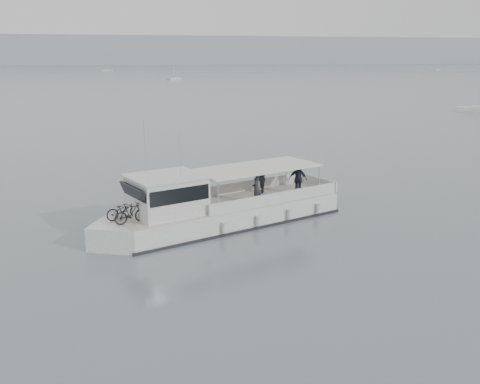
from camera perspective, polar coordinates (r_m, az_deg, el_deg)
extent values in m
plane|color=#525C61|center=(24.16, -6.69, -5.68)|extent=(1400.00, 1400.00, 0.00)
cube|color=#939EA8|center=(582.64, -13.10, 14.49)|extent=(1400.00, 90.00, 28.00)
cube|color=white|center=(27.00, -1.04, -2.45)|extent=(12.06, 7.20, 1.27)
cube|color=white|center=(24.43, -12.64, -4.62)|extent=(2.96, 2.96, 1.27)
cube|color=beige|center=(26.82, -1.04, -1.15)|extent=(12.06, 7.20, 0.06)
cube|color=black|center=(27.11, -1.03, -3.24)|extent=(12.28, 7.38, 0.18)
cube|color=white|center=(28.91, 0.23, 0.59)|extent=(7.31, 2.95, 0.59)
cube|color=white|center=(26.56, 3.92, -0.68)|extent=(7.31, 2.95, 0.59)
cube|color=white|center=(30.23, 8.20, 1.05)|extent=(1.23, 2.95, 0.59)
cube|color=white|center=(24.91, -7.83, -0.40)|extent=(3.87, 3.60, 1.76)
cube|color=black|center=(24.26, -11.03, -0.57)|extent=(1.40, 2.47, 1.13)
cube|color=black|center=(24.83, -7.85, 0.26)|extent=(3.71, 3.56, 0.68)
cube|color=white|center=(24.69, -7.90, 1.69)|extent=(4.13, 3.85, 0.10)
cube|color=silver|center=(27.31, 1.69, 2.61)|extent=(7.26, 5.16, 0.08)
cylinder|color=silver|center=(24.69, -2.34, -0.58)|extent=(0.08, 0.08, 1.61)
cylinder|color=silver|center=(26.98, -5.42, 0.65)|extent=(0.08, 0.08, 1.61)
cylinder|color=silver|center=(28.40, 8.42, 1.25)|extent=(0.08, 0.08, 1.61)
cylinder|color=silver|center=(30.41, 4.93, 2.22)|extent=(0.08, 0.08, 1.61)
cylinder|color=silver|center=(24.99, -10.11, 4.72)|extent=(0.04, 0.04, 2.54)
cylinder|color=silver|center=(24.06, -6.42, 4.01)|extent=(0.04, 0.04, 2.15)
cylinder|color=silver|center=(24.85, -1.68, -3.83)|extent=(0.30, 0.30, 0.49)
cylinder|color=silver|center=(25.90, 1.96, -3.07)|extent=(0.30, 0.30, 0.49)
cylinder|color=silver|center=(27.06, 5.31, -2.36)|extent=(0.30, 0.30, 0.49)
cylinder|color=silver|center=(28.30, 8.36, -1.71)|extent=(0.30, 0.30, 0.49)
imported|color=black|center=(24.60, -12.27, -1.84)|extent=(1.77, 1.16, 0.88)
imported|color=black|center=(23.90, -11.56, -2.22)|extent=(1.60, 0.97, 0.93)
imported|color=#272834|center=(26.45, 1.77, 0.47)|extent=(0.62, 0.71, 1.64)
imported|color=#272834|center=(28.47, 2.14, 1.46)|extent=(0.78, 0.92, 1.64)
imported|color=#272834|center=(28.45, 6.20, 1.38)|extent=(1.03, 0.82, 1.64)
imported|color=#272834|center=(29.80, 6.41, 1.96)|extent=(1.14, 1.21, 1.64)
cube|color=white|center=(90.20, 24.15, 8.01)|extent=(6.56, 5.45, 0.75)
cube|color=white|center=(90.17, 24.17, 8.22)|extent=(2.92, 2.81, 0.45)
cube|color=white|center=(323.63, -13.99, 12.46)|extent=(6.37, 3.16, 0.75)
cube|color=white|center=(323.62, -14.00, 12.52)|extent=(2.44, 2.11, 0.45)
cylinder|color=silver|center=(323.56, -14.03, 13.11)|extent=(0.08, 0.08, 6.71)
cube|color=white|center=(198.25, -7.03, 11.88)|extent=(5.42, 4.92, 0.75)
cube|color=white|center=(198.24, -7.03, 11.97)|extent=(2.50, 2.44, 0.45)
cylinder|color=silver|center=(198.15, -7.06, 12.85)|extent=(0.08, 0.08, 6.12)
cube|color=white|center=(344.79, 20.23, 12.11)|extent=(3.84, 6.83, 0.75)
cube|color=white|center=(344.78, 20.24, 12.16)|extent=(2.39, 2.70, 0.45)
cylinder|color=silver|center=(344.72, 20.29, 12.75)|extent=(0.08, 0.08, 7.16)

